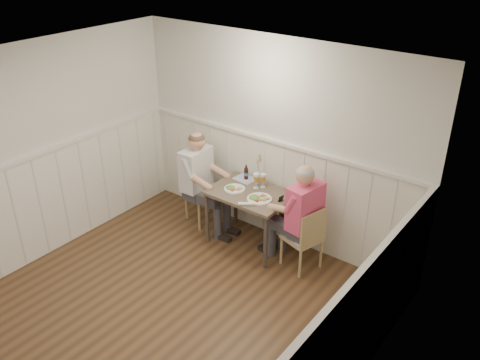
{
  "coord_description": "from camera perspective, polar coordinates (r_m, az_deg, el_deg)",
  "views": [
    {
      "loc": [
        3.12,
        -2.6,
        3.75
      ],
      "look_at": [
        -0.08,
        1.64,
        1.0
      ],
      "focal_mm": 38.0,
      "sensor_mm": 36.0,
      "label": 1
    }
  ],
  "objects": [
    {
      "name": "rolled_napkin",
      "position": [
        5.95,
        0.73,
        -2.69
      ],
      "size": [
        0.18,
        0.15,
        0.04
      ],
      "color": "white",
      "rests_on": "dining_table"
    },
    {
      "name": "chair_right",
      "position": [
        6.0,
        7.33,
        -6.28
      ],
      "size": [
        0.48,
        0.48,
        0.82
      ],
      "color": "#9C8755",
      "rests_on": "ground"
    },
    {
      "name": "chair_left",
      "position": [
        6.92,
        -4.36,
        -0.98
      ],
      "size": [
        0.52,
        0.52,
        0.87
      ],
      "color": "#9C8755",
      "rests_on": "ground"
    },
    {
      "name": "ground_plane",
      "position": [
        5.53,
        -9.99,
        -15.88
      ],
      "size": [
        4.5,
        4.5,
        0.0
      ],
      "primitive_type": "plane",
      "color": "#442E1C"
    },
    {
      "name": "room_shell",
      "position": [
        4.63,
        -11.48,
        -2.02
      ],
      "size": [
        4.04,
        4.54,
        2.6
      ],
      "color": "silver",
      "rests_on": "ground"
    },
    {
      "name": "gingham_mat",
      "position": [
        6.55,
        0.53,
        0.13
      ],
      "size": [
        0.28,
        0.23,
        0.01
      ],
      "color": "#6171C1",
      "rests_on": "dining_table"
    },
    {
      "name": "plate_diner",
      "position": [
        6.29,
        -0.76,
        -0.91
      ],
      "size": [
        0.26,
        0.26,
        0.07
      ],
      "color": "white",
      "rests_on": "dining_table"
    },
    {
      "name": "beer_bottle",
      "position": [
        6.51,
        0.69,
        0.8
      ],
      "size": [
        0.06,
        0.06,
        0.2
      ],
      "color": "black",
      "rests_on": "dining_table"
    },
    {
      "name": "man_in_pink",
      "position": [
        5.98,
        6.86,
        -5.02
      ],
      "size": [
        0.67,
        0.47,
        1.36
      ],
      "color": "#3F3F47",
      "rests_on": "ground"
    },
    {
      "name": "beer_glass_b",
      "position": [
        6.27,
        1.84,
        0.18
      ],
      "size": [
        0.08,
        0.08,
        0.2
      ],
      "color": "silver",
      "rests_on": "dining_table"
    },
    {
      "name": "plate_man",
      "position": [
        6.07,
        2.09,
        -2.02
      ],
      "size": [
        0.3,
        0.3,
        0.08
      ],
      "color": "white",
      "rests_on": "dining_table"
    },
    {
      "name": "wainscot",
      "position": [
        5.47,
        -5.36,
        -6.81
      ],
      "size": [
        4.0,
        4.49,
        1.34
      ],
      "color": "silver",
      "rests_on": "ground"
    },
    {
      "name": "diner_cream",
      "position": [
        6.72,
        -4.59,
        -0.89
      ],
      "size": [
        0.65,
        0.45,
        1.38
      ],
      "color": "#3F3F47",
      "rests_on": "ground"
    },
    {
      "name": "grass_vase",
      "position": [
        6.38,
        1.96,
        1.22
      ],
      "size": [
        0.05,
        0.05,
        0.43
      ],
      "color": "silver",
      "rests_on": "dining_table"
    },
    {
      "name": "dining_table",
      "position": [
        6.29,
        1.1,
        -2.13
      ],
      "size": [
        1.0,
        0.7,
        0.75
      ],
      "color": "brown",
      "rests_on": "ground"
    },
    {
      "name": "beer_glass_a",
      "position": [
        6.3,
        2.59,
        0.18
      ],
      "size": [
        0.07,
        0.07,
        0.18
      ],
      "color": "silver",
      "rests_on": "dining_table"
    }
  ]
}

